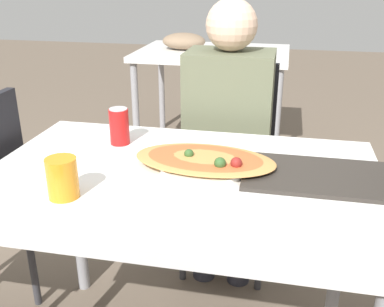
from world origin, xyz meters
TOP-DOWN VIEW (x-y plane):
  - dining_table at (0.00, 0.00)m, footprint 1.16×0.78m
  - chair_far_seated at (0.06, 0.72)m, footprint 0.40×0.40m
  - person_seated at (0.06, 0.60)m, footprint 0.35×0.28m
  - pizza_main at (0.06, 0.07)m, footprint 0.45×0.28m
  - soda_can at (-0.26, 0.20)m, footprint 0.07×0.07m
  - drink_glass at (-0.27, -0.20)m, footprint 0.08×0.08m
  - serving_tray at (0.42, 0.06)m, footprint 0.47×0.26m
  - background_table at (-0.30, 2.14)m, footprint 1.10×0.80m

SIDE VIEW (x-z plane):
  - chair_far_seated at x=0.06m, z-range 0.06..0.99m
  - dining_table at x=0.00m, z-range 0.29..1.05m
  - background_table at x=-0.30m, z-range 0.26..1.13m
  - person_seated at x=0.06m, z-range 0.11..1.32m
  - serving_tray at x=0.42m, z-range 0.75..0.77m
  - pizza_main at x=0.06m, z-range 0.75..0.80m
  - drink_glass at x=-0.27m, z-range 0.75..0.86m
  - soda_can at x=-0.26m, z-range 0.75..0.88m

